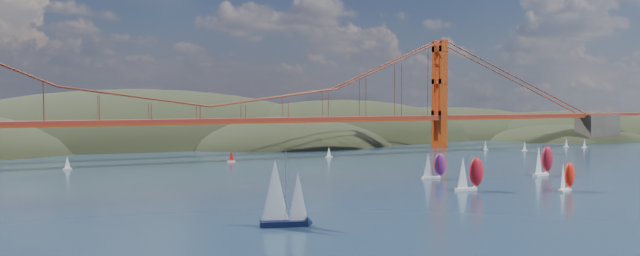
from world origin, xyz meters
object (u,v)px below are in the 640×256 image
(sloop_navy, at_px, (282,193))
(racer_0, at_px, (469,173))
(racer_1, at_px, (566,176))
(racer_2, at_px, (543,160))
(racer_rwb, at_px, (434,165))

(sloop_navy, distance_m, racer_0, 68.44)
(sloop_navy, bearing_deg, racer_0, 35.64)
(sloop_navy, height_order, racer_1, sloop_navy)
(sloop_navy, relative_size, racer_0, 1.43)
(racer_1, relative_size, racer_2, 0.81)
(racer_2, bearing_deg, sloop_navy, -172.95)
(racer_2, distance_m, racer_rwb, 38.01)
(racer_0, distance_m, racer_1, 26.22)
(racer_1, bearing_deg, sloop_navy, 167.54)
(racer_1, bearing_deg, racer_rwb, 94.82)
(racer_0, height_order, racer_2, racer_2)
(sloop_navy, relative_size, racer_1, 1.68)
(racer_2, xyz_separation_m, racer_rwb, (-36.90, 9.06, -0.87))
(racer_rwb, bearing_deg, racer_1, -54.62)
(racer_2, bearing_deg, racer_rwb, 153.50)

